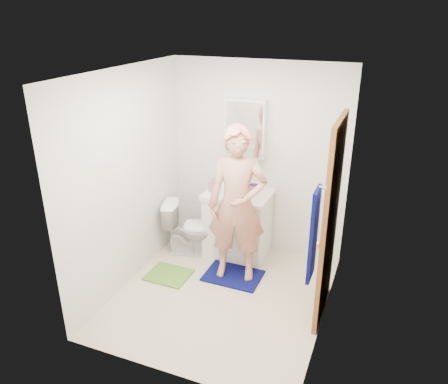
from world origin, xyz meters
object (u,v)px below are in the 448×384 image
(toothbrush_cup, at_px, (253,189))
(man, at_px, (237,205))
(toilet, at_px, (192,228))
(medicine_cabinet, at_px, (245,128))
(vanity_cabinet, at_px, (238,225))
(soap_dispenser, at_px, (213,185))
(towel, at_px, (314,235))

(toothbrush_cup, height_order, man, man)
(toilet, height_order, man, man)
(man, bearing_deg, medicine_cabinet, 91.45)
(toothbrush_cup, xyz_separation_m, man, (-0.00, -0.57, 0.02))
(vanity_cabinet, distance_m, soap_dispenser, 0.62)
(vanity_cabinet, height_order, soap_dispenser, soap_dispenser)
(towel, relative_size, man, 0.44)
(soap_dispenser, bearing_deg, vanity_cabinet, 15.62)
(towel, distance_m, soap_dispenser, 2.06)
(medicine_cabinet, height_order, towel, medicine_cabinet)
(soap_dispenser, xyz_separation_m, man, (0.47, -0.41, -0.02))
(toilet, bearing_deg, medicine_cabinet, -68.00)
(towel, bearing_deg, toothbrush_cup, 122.93)
(soap_dispenser, bearing_deg, toilet, -156.32)
(vanity_cabinet, relative_size, towel, 1.00)
(toilet, xyz_separation_m, soap_dispenser, (0.25, 0.11, 0.59))
(soap_dispenser, relative_size, man, 0.10)
(toilet, bearing_deg, soap_dispenser, -81.53)
(toilet, xyz_separation_m, man, (0.72, -0.30, 0.57))
(toilet, bearing_deg, toothbrush_cup, -84.79)
(towel, height_order, soap_dispenser, towel)
(towel, relative_size, toothbrush_cup, 6.25)
(towel, xyz_separation_m, toothbrush_cup, (-1.01, 1.56, -0.35))
(soap_dispenser, distance_m, toothbrush_cup, 0.50)
(vanity_cabinet, bearing_deg, soap_dispenser, -164.38)
(towel, bearing_deg, soap_dispenser, 136.57)
(toilet, height_order, soap_dispenser, soap_dispenser)
(toothbrush_cup, relative_size, man, 0.07)
(medicine_cabinet, distance_m, soap_dispenser, 0.79)
(vanity_cabinet, xyz_separation_m, toilet, (-0.55, -0.19, -0.05))
(medicine_cabinet, bearing_deg, man, -76.91)
(vanity_cabinet, relative_size, medicine_cabinet, 1.14)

